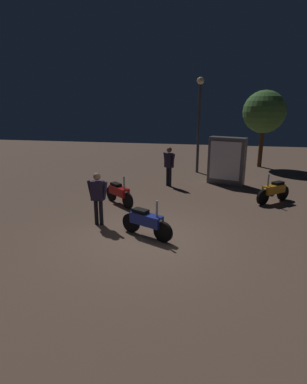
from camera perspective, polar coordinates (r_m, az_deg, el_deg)
ground_plane at (r=8.48m, az=-0.90°, el=-8.76°), size 40.00×40.00×0.00m
motorcycle_blue_foreground at (r=8.51m, az=-1.33°, el=-5.47°), size 1.55×0.80×1.11m
motorcycle_orange_parked_left at (r=12.25m, az=21.11°, el=0.19°), size 1.30×1.18×1.11m
motorcycle_red_parked_right at (r=11.25m, az=-6.32°, el=-0.14°), size 1.32×1.16×1.11m
person_rider_beside at (r=9.33m, az=-10.15°, el=-0.45°), size 0.66×0.27×1.60m
person_bystander_far at (r=13.60m, az=2.85°, el=5.33°), size 0.60×0.45×1.72m
streetlamp_near at (r=16.31m, az=8.36°, el=14.09°), size 0.36×0.36×4.76m
tree_left_bg at (r=18.65m, az=19.57°, el=13.59°), size 2.31×2.31×4.22m
kiosk_billboard at (r=14.30m, az=13.21°, el=5.54°), size 1.68×0.97×2.10m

